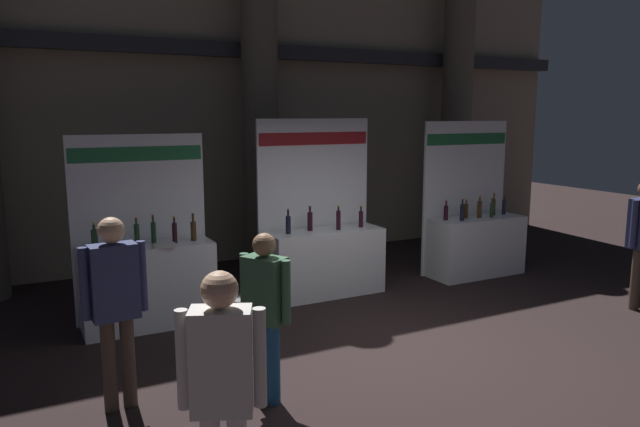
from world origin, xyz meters
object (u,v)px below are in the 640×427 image
(exhibitor_booth_1, at_px, (323,253))
(exhibitor_booth_2, at_px, (474,238))
(trash_bin, at_px, (246,325))
(visitor_3, at_px, (222,383))
(visitor_1, at_px, (265,304))
(exhibitor_booth_0, at_px, (147,277))
(visitor_5, at_px, (115,297))

(exhibitor_booth_1, bearing_deg, exhibitor_booth_2, -4.17)
(exhibitor_booth_2, xyz_separation_m, trash_bin, (-4.46, -1.37, -0.28))
(exhibitor_booth_1, xyz_separation_m, exhibitor_booth_2, (2.69, -0.20, -0.01))
(exhibitor_booth_1, xyz_separation_m, visitor_3, (-2.88, -4.18, 0.40))
(exhibitor_booth_2, relative_size, visitor_1, 1.58)
(exhibitor_booth_2, height_order, trash_bin, exhibitor_booth_2)
(exhibitor_booth_1, bearing_deg, trash_bin, -138.63)
(exhibitor_booth_2, relative_size, visitor_3, 1.46)
(visitor_1, bearing_deg, exhibitor_booth_0, -17.00)
(visitor_3, xyz_separation_m, visitor_5, (-0.32, 1.98, 0.03))
(exhibitor_booth_1, bearing_deg, visitor_3, -124.60)
(visitor_5, bearing_deg, exhibitor_booth_0, 67.63)
(exhibitor_booth_1, relative_size, visitor_5, 1.46)
(visitor_1, xyz_separation_m, visitor_5, (-1.21, 0.48, 0.11))
(exhibitor_booth_0, distance_m, trash_bin, 1.63)
(exhibitor_booth_2, height_order, visitor_1, exhibitor_booth_2)
(visitor_1, height_order, visitor_3, visitor_3)
(exhibitor_booth_1, relative_size, trash_bin, 3.94)
(exhibitor_booth_0, height_order, trash_bin, exhibitor_booth_0)
(visitor_3, bearing_deg, visitor_1, 83.36)
(exhibitor_booth_2, distance_m, visitor_1, 5.31)
(visitor_1, relative_size, visitor_5, 0.91)
(visitor_3, bearing_deg, trash_bin, 91.07)
(exhibitor_booth_0, bearing_deg, exhibitor_booth_1, 3.41)
(visitor_5, bearing_deg, trash_bin, 19.64)
(trash_bin, height_order, visitor_5, visitor_5)
(exhibitor_booth_0, distance_m, exhibitor_booth_2, 5.22)
(exhibitor_booth_0, height_order, exhibitor_booth_1, exhibitor_booth_1)
(exhibitor_booth_2, height_order, visitor_3, exhibitor_booth_2)
(exhibitor_booth_2, xyz_separation_m, visitor_5, (-5.89, -2.00, 0.43))
(visitor_3, height_order, visitor_5, visitor_5)
(exhibitor_booth_2, relative_size, trash_bin, 3.86)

